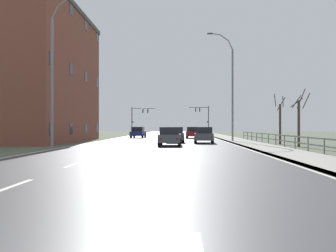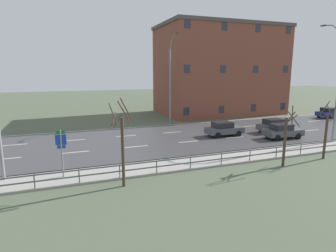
% 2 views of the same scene
% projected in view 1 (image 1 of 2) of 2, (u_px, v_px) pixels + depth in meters
% --- Properties ---
extents(ground_plane, '(160.00, 160.00, 0.12)m').
position_uv_depth(ground_plane, '(165.00, 139.00, 50.48)').
color(ground_plane, '#4C5642').
extents(road_asphalt_strip, '(14.00, 120.00, 0.03)m').
position_uv_depth(road_asphalt_strip, '(168.00, 136.00, 62.47)').
color(road_asphalt_strip, '#3D3D3F').
rests_on(road_asphalt_strip, ground).
extents(sidewalk_right, '(3.00, 120.00, 0.12)m').
position_uv_depth(sidewalk_right, '(218.00, 136.00, 62.19)').
color(sidewalk_right, gray).
rests_on(sidewalk_right, ground).
extents(guardrail, '(0.07, 35.65, 1.00)m').
position_uv_depth(guardrail, '(285.00, 139.00, 27.56)').
color(guardrail, '#515459').
rests_on(guardrail, ground).
extents(street_lamp_midground, '(2.75, 0.24, 11.53)m').
position_uv_depth(street_lamp_midground, '(231.00, 89.00, 39.03)').
color(street_lamp_midground, slate).
rests_on(street_lamp_midground, ground).
extents(street_lamp_left_bank, '(2.66, 0.24, 11.55)m').
position_uv_depth(street_lamp_left_bank, '(54.00, 73.00, 28.09)').
color(street_lamp_left_bank, slate).
rests_on(street_lamp_left_bank, ground).
extents(traffic_signal_right, '(4.13, 0.36, 5.86)m').
position_uv_depth(traffic_signal_right, '(204.00, 115.00, 76.70)').
color(traffic_signal_right, '#38383A').
rests_on(traffic_signal_right, ground).
extents(traffic_signal_left, '(5.14, 0.36, 5.64)m').
position_uv_depth(traffic_signal_left, '(138.00, 115.00, 76.46)').
color(traffic_signal_left, '#38383A').
rests_on(traffic_signal_left, ground).
extents(car_near_left, '(1.88, 4.12, 1.57)m').
position_uv_depth(car_near_left, '(170.00, 136.00, 30.75)').
color(car_near_left, '#474C51').
rests_on(car_near_left, ground).
extents(car_distant, '(2.00, 4.18, 1.57)m').
position_uv_depth(car_distant, '(138.00, 132.00, 52.55)').
color(car_distant, navy).
rests_on(car_distant, ground).
extents(car_far_right, '(1.93, 4.15, 1.57)m').
position_uv_depth(car_far_right, '(175.00, 135.00, 37.31)').
color(car_far_right, '#474C51').
rests_on(car_far_right, ground).
extents(car_mid_centre, '(2.02, 4.19, 1.57)m').
position_uv_depth(car_mid_centre, '(204.00, 135.00, 35.81)').
color(car_mid_centre, '#474C51').
rests_on(car_mid_centre, ground).
extents(car_far_left, '(2.02, 4.19, 1.57)m').
position_uv_depth(car_far_left, '(193.00, 132.00, 50.86)').
color(car_far_left, maroon).
rests_on(car_far_left, ground).
extents(brick_building, '(12.10, 19.82, 14.29)m').
position_uv_depth(brick_building, '(24.00, 75.00, 39.73)').
color(brick_building, brown).
rests_on(brick_building, ground).
extents(bare_tree_mid, '(1.25, 1.27, 4.63)m').
position_uv_depth(bare_tree_mid, '(299.00, 120.00, 29.35)').
color(bare_tree_mid, '#423328').
rests_on(bare_tree_mid, ground).
extents(bare_tree_far, '(1.06, 0.97, 4.65)m').
position_uv_depth(bare_tree_far, '(280.00, 122.00, 33.70)').
color(bare_tree_far, '#423328').
rests_on(bare_tree_far, ground).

